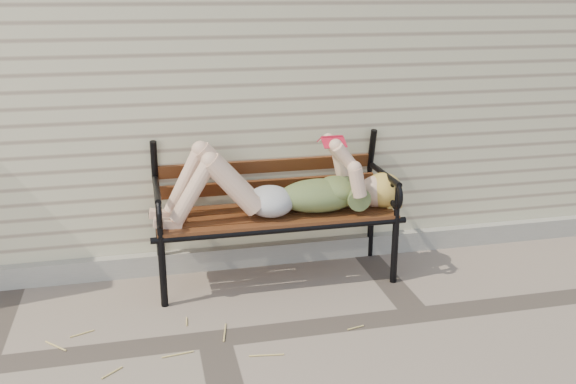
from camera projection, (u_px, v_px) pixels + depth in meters
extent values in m
plane|color=gray|center=(214.00, 339.00, 3.66)|extent=(80.00, 80.00, 0.00)
cube|color=beige|center=(171.00, 33.00, 5.98)|extent=(8.00, 4.00, 3.00)
cube|color=#A8A597|center=(198.00, 260.00, 4.54)|extent=(8.00, 0.10, 0.15)
cylinder|color=black|center=(163.00, 272.00, 3.97)|extent=(0.05, 0.05, 0.47)
cylinder|color=black|center=(160.00, 244.00, 4.40)|extent=(0.05, 0.05, 0.47)
cylinder|color=black|center=(395.00, 250.00, 4.30)|extent=(0.05, 0.05, 0.47)
cylinder|color=black|center=(371.00, 226.00, 4.73)|extent=(0.05, 0.05, 0.47)
cube|color=#5C3317|center=(276.00, 215.00, 4.28)|extent=(1.57, 0.51, 0.03)
cylinder|color=black|center=(283.00, 230.00, 4.07)|extent=(1.66, 0.04, 0.04)
cylinder|color=black|center=(269.00, 206.00, 4.50)|extent=(1.66, 0.04, 0.04)
torus|color=black|center=(265.00, 128.00, 4.44)|extent=(0.29, 0.04, 0.29)
ellipsoid|color=#093544|center=(319.00, 195.00, 4.27)|extent=(0.56, 0.32, 0.22)
ellipsoid|color=#093544|center=(337.00, 189.00, 4.29)|extent=(0.27, 0.31, 0.17)
ellipsoid|color=#B0B0B5|center=(270.00, 201.00, 4.21)|extent=(0.31, 0.35, 0.20)
sphere|color=beige|center=(376.00, 191.00, 4.36)|extent=(0.23, 0.23, 0.23)
ellipsoid|color=#E1B555|center=(383.00, 190.00, 4.37)|extent=(0.26, 0.26, 0.24)
cube|color=red|center=(332.00, 137.00, 4.17)|extent=(0.14, 0.02, 0.02)
cube|color=white|center=(334.00, 143.00, 4.14)|extent=(0.14, 0.09, 0.05)
cube|color=white|center=(330.00, 140.00, 4.22)|extent=(0.14, 0.09, 0.05)
cube|color=red|center=(334.00, 142.00, 4.13)|extent=(0.16, 0.10, 0.05)
cube|color=red|center=(330.00, 139.00, 4.22)|extent=(0.16, 0.10, 0.05)
cylinder|color=tan|center=(68.00, 370.00, 3.35)|extent=(0.10, 0.04, 0.01)
cylinder|color=tan|center=(93.00, 333.00, 3.71)|extent=(0.07, 0.09, 0.01)
cylinder|color=tan|center=(319.00, 344.00, 3.59)|extent=(0.13, 0.02, 0.01)
cylinder|color=tan|center=(300.00, 324.00, 3.81)|extent=(0.20, 0.03, 0.01)
cylinder|color=tan|center=(346.00, 357.00, 3.47)|extent=(0.14, 0.05, 0.01)
cylinder|color=tan|center=(36.00, 370.00, 3.36)|extent=(0.15, 0.03, 0.01)
cylinder|color=tan|center=(192.00, 348.00, 3.56)|extent=(0.18, 0.09, 0.01)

